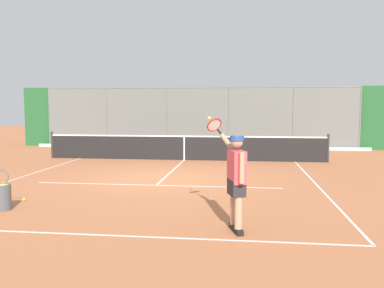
% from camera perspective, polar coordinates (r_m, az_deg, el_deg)
% --- Properties ---
extents(ground_plane, '(60.00, 60.00, 0.00)m').
position_cam_1_polar(ground_plane, '(11.83, -4.04, -4.91)').
color(ground_plane, '#B76B42').
extents(court_line_markings, '(8.54, 9.45, 0.01)m').
position_cam_1_polar(court_line_markings, '(10.56, -5.43, -6.13)').
color(court_line_markings, white).
rests_on(court_line_markings, ground).
extents(fence_backdrop, '(18.65, 1.37, 3.08)m').
position_cam_1_polar(fence_backdrop, '(21.03, 0.96, 3.74)').
color(fence_backdrop, slate).
rests_on(fence_backdrop, ground).
extents(tennis_net, '(10.97, 0.09, 1.07)m').
position_cam_1_polar(tennis_net, '(15.88, -1.10, -0.50)').
color(tennis_net, '#2D2D2D').
rests_on(tennis_net, ground).
extents(tennis_player, '(0.77, 1.23, 1.90)m').
position_cam_1_polar(tennis_player, '(6.78, 6.17, -4.50)').
color(tennis_player, black).
rests_on(tennis_player, ground).
extents(tennis_ball_mid_court, '(0.07, 0.07, 0.07)m').
position_cam_1_polar(tennis_ball_mid_court, '(9.85, -22.50, -7.17)').
color(tennis_ball_mid_court, '#CCDB33').
rests_on(tennis_ball_mid_court, ground).
extents(ball_basket, '(0.32, 0.32, 0.83)m').
position_cam_1_polar(ball_basket, '(9.09, -24.99, -6.56)').
color(ball_basket, '#4C5156').
rests_on(ball_basket, ground).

